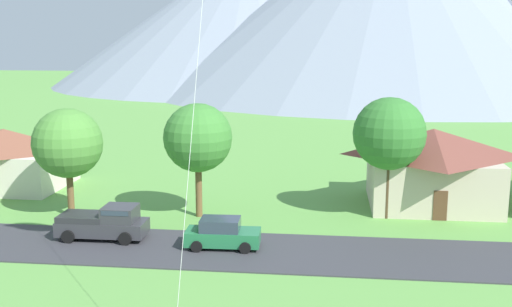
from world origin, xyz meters
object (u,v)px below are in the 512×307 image
at_px(house_leftmost, 432,166).
at_px(tree_left_of_center, 198,138).
at_px(parked_car_green_mid_west, 222,234).
at_px(tree_near_right, 68,143).
at_px(house_left_center, 5,157).
at_px(pickup_truck_charcoal_west_side, 105,222).
at_px(tree_right_of_center, 389,134).

height_order(house_leftmost, tree_left_of_center, tree_left_of_center).
bearing_deg(parked_car_green_mid_west, tree_near_right, 155.11).
distance_m(house_left_center, tree_near_right, 11.32).
distance_m(parked_car_green_mid_west, pickup_truck_charcoal_west_side, 7.19).
xyz_separation_m(house_leftmost, house_left_center, (-32.68, 1.45, -0.41)).
bearing_deg(house_left_center, tree_right_of_center, -9.97).
bearing_deg(house_leftmost, pickup_truck_charcoal_west_side, -153.48).
relative_size(tree_right_of_center, tree_near_right, 1.11).
height_order(house_left_center, tree_near_right, tree_near_right).
bearing_deg(tree_near_right, tree_left_of_center, 6.39).
xyz_separation_m(house_left_center, pickup_truck_charcoal_west_side, (12.36, -11.59, -1.37)).
height_order(parked_car_green_mid_west, pickup_truck_charcoal_west_side, pickup_truck_charcoal_west_side).
relative_size(house_leftmost, house_left_center, 0.93).
bearing_deg(tree_near_right, parked_car_green_mid_west, -24.89).
bearing_deg(tree_left_of_center, pickup_truck_charcoal_west_side, -130.09).
bearing_deg(house_leftmost, tree_left_of_center, -163.21).
relative_size(house_left_center, tree_near_right, 1.37).
bearing_deg(tree_right_of_center, house_left_center, 170.03).
xyz_separation_m(house_left_center, parked_car_green_mid_west, (19.51, -12.32, -1.56)).
distance_m(house_leftmost, pickup_truck_charcoal_west_side, 22.77).
bearing_deg(house_leftmost, parked_car_green_mid_west, -140.46).
xyz_separation_m(tree_near_right, parked_car_green_mid_west, (11.11, -5.16, -4.07)).
bearing_deg(house_leftmost, tree_right_of_center, -132.70).
distance_m(house_leftmost, house_left_center, 32.71).
bearing_deg(parked_car_green_mid_west, tree_right_of_center, 36.33).
height_order(house_left_center, parked_car_green_mid_west, house_left_center).
relative_size(house_leftmost, tree_right_of_center, 1.15).
distance_m(house_leftmost, parked_car_green_mid_west, 17.19).
xyz_separation_m(house_leftmost, tree_near_right, (-24.28, -5.71, 2.10)).
bearing_deg(pickup_truck_charcoal_west_side, tree_left_of_center, 49.91).
height_order(house_leftmost, tree_right_of_center, tree_right_of_center).
height_order(house_leftmost, parked_car_green_mid_west, house_leftmost).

